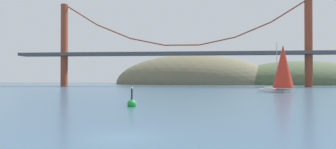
# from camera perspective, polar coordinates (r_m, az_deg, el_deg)

# --- Properties ---
(ground_plane) EXTENTS (360.00, 360.00, 0.00)m
(ground_plane) POSITION_cam_1_polar(r_m,az_deg,el_deg) (17.24, -9.03, -12.33)
(ground_plane) COLOR #385670
(headland_center) EXTENTS (83.63, 44.00, 31.34)m
(headland_center) POSITION_cam_1_polar(r_m,az_deg,el_deg) (151.43, 5.26, -1.92)
(headland_center) COLOR #6B664C
(headland_center) RESTS_ON ground_plane
(headland_right) EXTENTS (79.23, 44.00, 24.00)m
(headland_right) POSITION_cam_1_polar(r_m,az_deg,el_deg) (161.43, 25.19, -1.78)
(headland_right) COLOR #4C5B3D
(headland_right) RESTS_ON ground_plane
(suspension_bridge) EXTENTS (131.66, 6.00, 33.47)m
(suspension_bridge) POSITION_cam_1_polar(r_m,az_deg,el_deg) (111.98, 2.81, 4.95)
(suspension_bridge) COLOR brown
(suspension_bridge) RESTS_ON ground_plane
(sailboat_scarlet_sail) EXTENTS (7.70, 9.52, 11.99)m
(sailboat_scarlet_sail) POSITION_cam_1_polar(r_m,az_deg,el_deg) (72.15, 21.95, 1.26)
(sailboat_scarlet_sail) COLOR white
(sailboat_scarlet_sail) RESTS_ON ground_plane
(channel_buoy) EXTENTS (1.10, 1.10, 2.64)m
(channel_buoy) POSITION_cam_1_polar(r_m,az_deg,el_deg) (34.66, -7.26, -5.79)
(channel_buoy) COLOR green
(channel_buoy) RESTS_ON ground_plane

